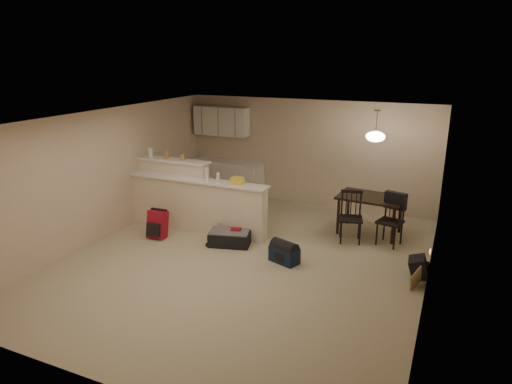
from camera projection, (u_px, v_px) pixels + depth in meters
The scene contains 20 objects.
room at pixel (245, 192), 7.70m from camera, with size 7.00×7.02×2.50m.
breakfast_bar at pixel (188, 199), 9.43m from camera, with size 3.08×0.58×1.39m.
upper_cabinets at pixel (222, 121), 11.27m from camera, with size 1.40×0.34×0.70m, color white.
kitchen_counter at pixel (227, 180), 11.50m from camera, with size 1.80×0.60×0.90m, color white.
thermostat at pixel (440, 175), 7.83m from camera, with size 0.02×0.12×0.12m, color beige.
jar at pixel (150, 152), 9.68m from camera, with size 0.10×0.10×0.20m, color silver.
cereal_box at pixel (166, 155), 9.53m from camera, with size 0.10×0.07×0.16m, color #9C7E50.
small_box at pixel (183, 157), 9.38m from camera, with size 0.08×0.06×0.12m, color #9C7E50.
bottle_a at pixel (207, 174), 8.99m from camera, with size 0.07×0.07×0.26m, color silver.
bottle_b at pixel (218, 177), 8.90m from camera, with size 0.06×0.06×0.18m, color silver.
bag_lump at pixel (237, 181), 8.74m from camera, with size 0.22×0.18×0.14m, color #9C7E50.
dining_table at pixel (371, 201), 9.08m from camera, with size 1.31×0.93×0.78m.
pendant_lamp at pixel (376, 136), 8.70m from camera, with size 0.36×0.36×0.62m.
dining_chair_near at pixel (351, 217), 8.72m from camera, with size 0.43×0.41×0.99m, color black, non-canonical shape.
dining_chair_far at pixel (390, 220), 8.57m from camera, with size 0.43×0.41×0.98m, color black, non-canonical shape.
suitcase at pixel (230, 238), 8.69m from camera, with size 0.76×0.49×0.26m, color black.
red_backpack at pixel (158, 224), 8.99m from camera, with size 0.36×0.23×0.54m, color maroon.
navy_duffel at pixel (284, 255), 7.94m from camera, with size 0.51×0.28×0.28m, color #12203A.
black_daypack at pixel (419, 267), 7.45m from camera, with size 0.36×0.25×0.32m, color black.
cardboard_sheet at pixel (416, 279), 7.08m from camera, with size 0.37×0.02×0.28m, color #9C7E50.
Camera 1 is at (3.17, -6.66, 3.49)m, focal length 32.00 mm.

